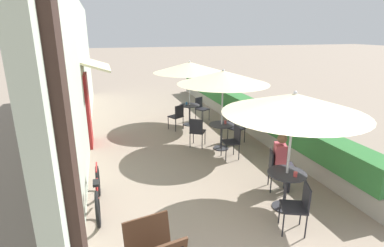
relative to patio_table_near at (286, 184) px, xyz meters
name	(u,v)px	position (x,y,z in m)	size (l,w,h in m)	color
cafe_facade_wall	(80,72)	(-3.73, 5.16, 1.58)	(0.98, 13.81, 4.20)	#B2C1AD
planter_hedge	(240,109)	(1.56, 5.19, 0.03)	(0.60, 12.81, 1.01)	gray
patio_table_near	(286,184)	(0.00, 0.00, 0.00)	(0.71, 0.71, 0.73)	#28282D
patio_umbrella_near	(294,104)	(0.00, 0.00, 1.54)	(2.50, 2.50, 2.27)	#B7B7BC
cafe_chair_near_left	(276,167)	(0.20, 0.67, 0.01)	(0.52, 0.52, 0.87)	black
seated_patron_near_left	(282,160)	(0.31, 0.63, 0.18)	(0.49, 0.45, 1.25)	#23232D
cafe_chair_near_right	(299,204)	(-0.20, -0.67, 0.01)	(0.52, 0.52, 0.87)	black
coffee_cup_near	(295,174)	(0.06, -0.17, 0.27)	(0.07, 0.07, 0.09)	#B73D3D
patio_table_mid	(221,132)	(-0.01, 3.15, 0.00)	(0.71, 0.71, 0.73)	#28282D
patio_umbrella_mid	(223,77)	(-0.01, 3.15, 1.54)	(2.50, 2.50, 2.27)	#B7B7BC
cafe_chair_mid_left	(197,130)	(-0.64, 3.46, 0.01)	(0.55, 0.55, 0.87)	black
cafe_chair_mid_right	(233,139)	(0.03, 2.45, 0.01)	(0.42, 0.42, 0.87)	black
cafe_chair_mid_back	(235,126)	(0.57, 3.54, 0.01)	(0.54, 0.54, 0.87)	black
coffee_cup_mid	(225,122)	(0.10, 3.16, 0.27)	(0.07, 0.07, 0.09)	#B73D3D
patio_table_far	(190,111)	(-0.23, 5.60, 0.00)	(0.71, 0.71, 0.73)	#28282D
patio_umbrella_far	(190,67)	(-0.23, 5.60, 1.54)	(2.50, 2.50, 2.27)	#B7B7BC
cafe_chair_far_left	(201,107)	(0.33, 6.01, 0.01)	(0.55, 0.55, 0.87)	black
cafe_chair_far_right	(177,115)	(-0.79, 5.18, 0.01)	(0.55, 0.55, 0.87)	black
coffee_cup_far	(187,103)	(-0.32, 5.69, 0.27)	(0.07, 0.07, 0.09)	teal
bicycle_leaning	(98,193)	(-3.39, 0.97, -0.18)	(0.10, 1.69, 0.72)	black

